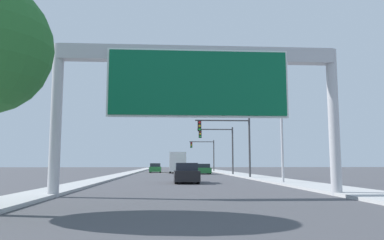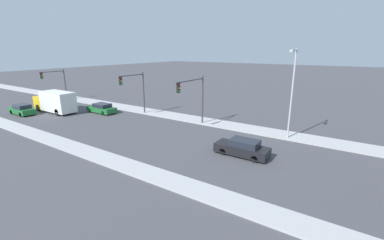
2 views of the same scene
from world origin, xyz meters
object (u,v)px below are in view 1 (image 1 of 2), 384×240
Objects in this scene: car_far_center at (203,169)px; truck_box_primary at (177,163)px; street_lamp_right at (278,109)px; car_near_center at (155,168)px; traffic_light_mid_block at (221,142)px; car_far_right at (186,173)px; traffic_light_far_intersection at (205,150)px; sign_gantry at (198,81)px; traffic_light_near_intersection at (231,136)px.

car_far_center is 0.60× the size of truck_box_primary.
street_lamp_right reaches higher than truck_box_primary.
car_near_center is 0.74× the size of traffic_light_mid_block.
car_far_right is 38.74m from traffic_light_far_intersection.
sign_gantry is 1.69× the size of truck_box_primary.
car_far_center is at bearing 96.76° from street_lamp_right.
car_near_center is at bearing 108.93° from traffic_light_near_intersection.
traffic_light_near_intersection is 1.07× the size of traffic_light_far_intersection.
traffic_light_far_intersection is 40.58m from street_lamp_right.
car_near_center is 26.17m from traffic_light_near_intersection.
car_near_center is (-7.00, 8.91, 0.03)m from car_far_center.
traffic_light_near_intersection is at bearing -90.64° from traffic_light_far_intersection.
traffic_light_mid_block is at bearing 73.87° from car_far_right.
traffic_light_near_intersection reaches higher than car_far_center.
sign_gantry is 45.04m from car_near_center.
street_lamp_right is at bearing -80.91° from traffic_light_near_intersection.
street_lamp_right is (6.60, 9.60, 0.12)m from sign_gantry.
car_far_right is 8.41m from street_lamp_right.
truck_box_primary is 0.85× the size of street_lamp_right.
car_near_center is at bearing -148.03° from traffic_light_far_intersection.
truck_box_primary reaches higher than car_far_right.
car_far_center is 0.79× the size of traffic_light_mid_block.
sign_gantry reaches higher than traffic_light_mid_block.
street_lamp_right is (6.60, -32.25, 3.79)m from truck_box_primary.
sign_gantry is at bearing -103.72° from traffic_light_near_intersection.
car_far_right is 24.13m from car_far_center.
car_far_right is 0.79× the size of traffic_light_mid_block.
traffic_light_mid_block is 1.08× the size of traffic_light_far_intersection.
car_far_right is at bearing -97.82° from traffic_light_far_intersection.
car_far_center is (3.50, 35.76, -4.60)m from sign_gantry.
truck_box_primary is at bearing 90.00° from sign_gantry.
car_far_right is 0.60× the size of truck_box_primary.
car_far_right is 0.79× the size of traffic_light_near_intersection.
traffic_light_mid_block is at bearing -89.93° from traffic_light_far_intersection.
sign_gantry is 30.61m from traffic_light_mid_block.
truck_box_primary reaches higher than car_far_center.
truck_box_primary is at bearing 101.56° from street_lamp_right.
sign_gantry is 12.73m from car_far_right.
traffic_light_near_intersection is at bearing -77.25° from truck_box_primary.
traffic_light_near_intersection is at bearing -84.82° from car_far_center.
traffic_light_far_intersection is (0.34, 30.00, -0.34)m from traffic_light_near_intersection.
street_lamp_right reaches higher than traffic_light_mid_block.
traffic_light_far_intersection reaches higher than car_near_center.
street_lamp_right is at bearing -19.03° from car_far_right.
car_far_right is 1.06× the size of car_near_center.
traffic_light_near_intersection is at bearing 76.28° from sign_gantry.
car_near_center is at bearing 128.15° from car_far_center.
truck_box_primary is (0.00, 41.85, -3.67)m from sign_gantry.
traffic_light_far_intersection is (5.25, 50.13, -1.43)m from sign_gantry.
truck_box_primary is 33.14m from street_lamp_right.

